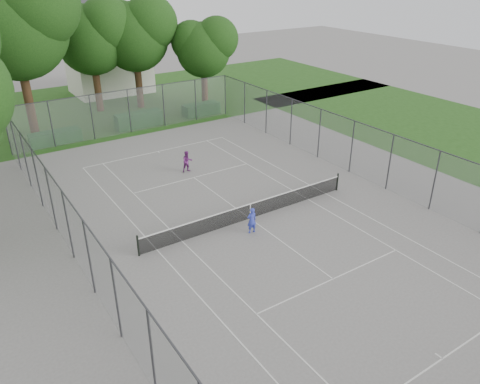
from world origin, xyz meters
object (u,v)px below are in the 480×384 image
house (108,55)px  girl_player (252,220)px  woman_player (187,162)px  tennis_net (250,210)px

house → girl_player: 32.17m
girl_player → woman_player: size_ratio=0.98×
house → woman_player: bearing=-97.7°
house → woman_player: size_ratio=6.56×
woman_player → house: bearing=86.0°
tennis_net → house: size_ratio=1.36×
house → girl_player: house is taller
tennis_net → house: 30.92m
tennis_net → house: house is taller
tennis_net → girl_player: 1.42m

